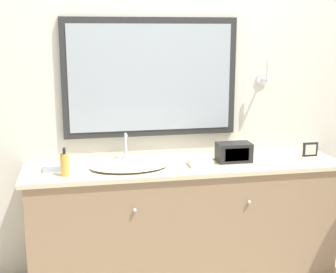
{
  "coord_description": "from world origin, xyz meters",
  "views": [
    {
      "loc": [
        -0.71,
        -2.75,
        1.76
      ],
      "look_at": [
        -0.12,
        0.29,
        1.06
      ],
      "focal_mm": 50.0,
      "sensor_mm": 36.0,
      "label": 1
    }
  ],
  "objects_px": {
    "appliance_box": "(234,152)",
    "picture_frame": "(310,149)",
    "sink_basin": "(129,165)",
    "soap_bottle": "(65,164)"
  },
  "relations": [
    {
      "from": "appliance_box",
      "to": "picture_frame",
      "type": "xyz_separation_m",
      "value": [
        0.6,
        0.03,
        -0.01
      ]
    },
    {
      "from": "soap_bottle",
      "to": "appliance_box",
      "type": "height_order",
      "value": "soap_bottle"
    },
    {
      "from": "sink_basin",
      "to": "soap_bottle",
      "type": "relative_size",
      "value": 2.83
    },
    {
      "from": "picture_frame",
      "to": "appliance_box",
      "type": "bearing_deg",
      "value": -177.57
    },
    {
      "from": "sink_basin",
      "to": "appliance_box",
      "type": "relative_size",
      "value": 2.18
    },
    {
      "from": "sink_basin",
      "to": "appliance_box",
      "type": "xyz_separation_m",
      "value": [
        0.75,
        0.02,
        0.05
      ]
    },
    {
      "from": "soap_bottle",
      "to": "appliance_box",
      "type": "distance_m",
      "value": 1.17
    },
    {
      "from": "soap_bottle",
      "to": "sink_basin",
      "type": "bearing_deg",
      "value": 13.78
    },
    {
      "from": "sink_basin",
      "to": "picture_frame",
      "type": "xyz_separation_m",
      "value": [
        1.34,
        0.04,
        0.03
      ]
    },
    {
      "from": "sink_basin",
      "to": "soap_bottle",
      "type": "height_order",
      "value": "sink_basin"
    }
  ]
}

